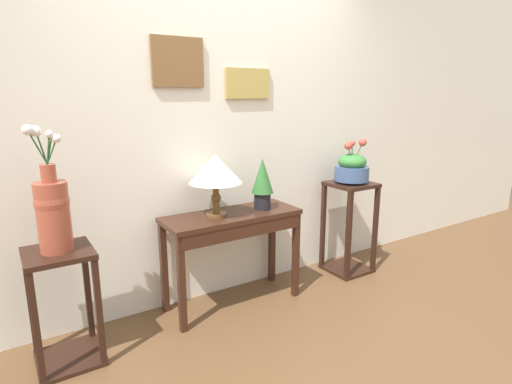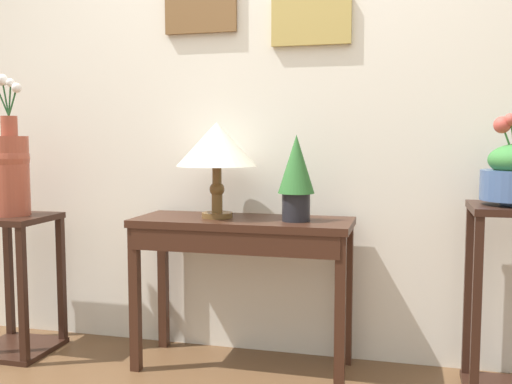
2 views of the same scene
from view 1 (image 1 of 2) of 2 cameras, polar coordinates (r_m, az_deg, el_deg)
name	(u,v)px [view 1 (image 1 of 2)]	position (r m, az deg, el deg)	size (l,w,h in m)	color
ground_plane	(340,380)	(2.62, 11.47, -24.09)	(12.00, 12.00, 0.01)	brown
back_wall_with_art	(220,118)	(3.22, -4.92, 10.14)	(9.00, 0.13, 2.80)	silver
console_table	(233,229)	(3.07, -3.14, -5.13)	(1.02, 0.39, 0.72)	#381E14
table_lamp	(215,170)	(2.92, -5.63, 3.01)	(0.38, 0.38, 0.45)	brown
potted_plant_on_console	(262,181)	(3.11, 0.89, 1.49)	(0.17, 0.17, 0.39)	black
pedestal_stand_left	(64,307)	(2.77, -24.92, -14.22)	(0.37, 0.37, 0.71)	black
flower_vase_tall_left	(52,208)	(2.56, -26.26, -2.02)	(0.20, 0.19, 0.72)	#9E4733
pedestal_stand_right	(349,227)	(3.82, 12.66, -4.78)	(0.37, 0.37, 0.82)	black
planter_bowl_wide_right	(352,168)	(3.69, 13.10, 3.28)	(0.30, 0.30, 0.39)	#3D5684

